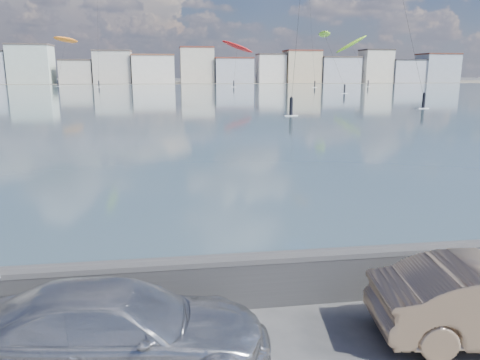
% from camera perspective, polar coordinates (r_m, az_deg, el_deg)
% --- Properties ---
extents(bay_water, '(500.00, 177.00, 0.00)m').
position_cam_1_polar(bay_water, '(97.09, -8.41, 10.30)').
color(bay_water, '#345058').
rests_on(bay_water, ground).
extents(far_shore_strip, '(500.00, 60.00, 0.00)m').
position_cam_1_polar(far_shore_strip, '(205.54, -8.59, 11.67)').
color(far_shore_strip, '#4C473D').
rests_on(far_shore_strip, ground).
extents(seawall, '(400.00, 0.36, 1.08)m').
position_cam_1_polar(seawall, '(9.06, -5.16, -12.11)').
color(seawall, '#28282B').
rests_on(seawall, ground).
extents(far_buildings, '(240.79, 13.26, 14.60)m').
position_cam_1_polar(far_buildings, '(191.51, -8.23, 13.40)').
color(far_buildings, silver).
rests_on(far_buildings, ground).
extents(car_silver, '(4.72, 2.23, 1.33)m').
position_cam_1_polar(car_silver, '(7.55, -14.60, -17.27)').
color(car_silver, '#ACADB3').
rests_on(car_silver, ground).
extents(kitesurfer_3, '(10.34, 14.82, 14.97)m').
position_cam_1_polar(kitesurfer_3, '(154.54, -0.34, 15.92)').
color(kitesurfer_3, red).
rests_on(kitesurfer_3, ground).
extents(kitesurfer_6, '(8.15, 13.92, 16.12)m').
position_cam_1_polar(kitesurfer_6, '(168.87, -20.47, 15.68)').
color(kitesurfer_6, orange).
rests_on(kitesurfer_6, ground).
extents(kitesurfer_11, '(10.35, 14.35, 16.19)m').
position_cam_1_polar(kitesurfer_11, '(159.76, 13.42, 15.77)').
color(kitesurfer_11, '#8CD826').
rests_on(kitesurfer_11, ground).
extents(kitesurfer_12, '(5.04, 13.11, 13.16)m').
position_cam_1_polar(kitesurfer_12, '(108.46, 10.27, 17.01)').
color(kitesurfer_12, '#8CD826').
rests_on(kitesurfer_12, ground).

